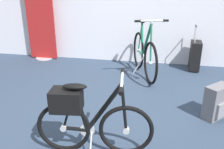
# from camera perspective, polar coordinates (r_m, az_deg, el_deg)

# --- Properties ---
(ground_plane) EXTENTS (7.32, 7.32, 0.00)m
(ground_plane) POSITION_cam_1_polar(r_m,az_deg,el_deg) (2.86, -0.19, -11.34)
(ground_plane) COLOR #2D3D51
(floor_banner_stand) EXTENTS (0.60, 0.36, 1.86)m
(floor_banner_stand) POSITION_cam_1_polar(r_m,az_deg,el_deg) (5.23, -16.78, 12.57)
(floor_banner_stand) COLOR #B7B7BC
(floor_banner_stand) RESTS_ON ground_plane
(folding_bike_foreground) EXTENTS (1.10, 0.53, 0.78)m
(folding_bike_foreground) POSITION_cam_1_polar(r_m,az_deg,el_deg) (2.24, -6.21, -10.21)
(folding_bike_foreground) COLOR black
(folding_bike_foreground) RESTS_ON ground_plane
(display_bike_left) EXTENTS (0.63, 1.40, 1.02)m
(display_bike_left) POSITION_cam_1_polar(r_m,az_deg,el_deg) (4.19, 7.66, 4.91)
(display_bike_left) COLOR black
(display_bike_left) RESTS_ON ground_plane
(rolling_suitcase) EXTENTS (0.20, 0.37, 0.83)m
(rolling_suitcase) POSITION_cam_1_polar(r_m,az_deg,el_deg) (4.69, 19.25, 4.35)
(rolling_suitcase) COLOR black
(rolling_suitcase) RESTS_ON ground_plane
(backpack_on_floor) EXTENTS (0.35, 0.35, 0.42)m
(backpack_on_floor) POSITION_cam_1_polar(r_m,az_deg,el_deg) (3.12, 23.86, -6.09)
(backpack_on_floor) COLOR slate
(backpack_on_floor) RESTS_ON ground_plane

